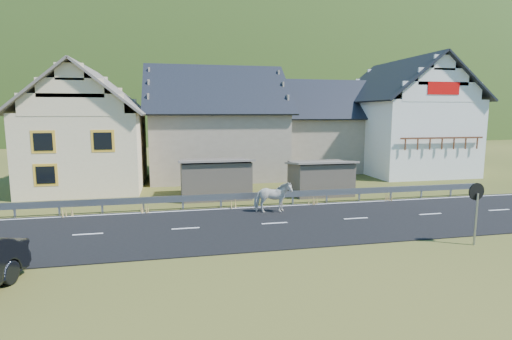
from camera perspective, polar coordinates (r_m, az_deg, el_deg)
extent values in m
plane|color=#343D14|center=(18.36, 2.67, -7.72)|extent=(160.00, 160.00, 0.00)
cube|color=black|center=(18.36, 2.67, -7.66)|extent=(60.00, 7.00, 0.04)
cube|color=silver|center=(18.35, 2.67, -7.59)|extent=(60.00, 6.60, 0.01)
cube|color=#93969B|center=(21.70, 0.22, -3.65)|extent=(28.00, 0.08, 0.34)
cube|color=#93969B|center=(22.58, -31.22, -4.98)|extent=(0.10, 0.06, 0.70)
cube|color=#93969B|center=(22.00, -26.28, -4.96)|extent=(0.10, 0.06, 0.70)
cube|color=#93969B|center=(21.58, -21.11, -4.90)|extent=(0.10, 0.06, 0.70)
cube|color=#93969B|center=(21.35, -15.79, -4.79)|extent=(0.10, 0.06, 0.70)
cube|color=#93969B|center=(21.30, -10.40, -4.64)|extent=(0.10, 0.06, 0.70)
cube|color=#93969B|center=(21.44, -5.04, -4.46)|extent=(0.10, 0.06, 0.70)
cube|color=#93969B|center=(21.77, 0.21, -4.23)|extent=(0.10, 0.06, 0.70)
cube|color=#93969B|center=(22.27, 5.26, -3.99)|extent=(0.10, 0.06, 0.70)
cube|color=#93969B|center=(22.93, 10.05, -3.72)|extent=(0.10, 0.06, 0.70)
cube|color=#93969B|center=(23.74, 14.53, -3.45)|extent=(0.10, 0.06, 0.70)
cube|color=#93969B|center=(24.69, 18.70, -3.18)|extent=(0.10, 0.06, 0.70)
cube|color=#93969B|center=(25.76, 22.53, -2.92)|extent=(0.10, 0.06, 0.70)
cube|color=#93969B|center=(26.94, 26.05, -2.67)|extent=(0.10, 0.06, 0.70)
cube|color=#93969B|center=(28.21, 29.26, -2.43)|extent=(0.10, 0.06, 0.70)
cube|color=brown|center=(24.03, -5.88, -1.28)|extent=(4.30, 3.30, 2.40)
cube|color=brown|center=(25.09, 9.18, -1.17)|extent=(3.80, 2.90, 2.20)
cube|color=#FAE1B0|center=(29.70, -22.65, 2.66)|extent=(7.00, 9.00, 5.00)
cube|color=gold|center=(25.64, -28.11, 3.57)|extent=(1.30, 0.12, 1.30)
cube|color=gold|center=(24.94, -21.03, 3.89)|extent=(1.30, 0.12, 1.30)
cube|color=gold|center=(25.83, -27.83, -0.63)|extent=(1.30, 0.12, 1.30)
cube|color=gray|center=(31.53, -26.19, 10.13)|extent=(0.70, 0.70, 2.40)
cube|color=gray|center=(32.37, -5.77, 3.65)|extent=(10.00, 9.00, 5.00)
cube|color=gray|center=(36.76, 9.60, 3.80)|extent=(9.00, 8.00, 4.60)
cube|color=white|center=(36.74, 20.14, 4.51)|extent=(8.00, 10.00, 6.00)
cube|color=red|center=(32.59, 25.23, 10.52)|extent=(2.60, 0.06, 0.90)
cube|color=brown|center=(32.41, 25.08, 4.17)|extent=(6.80, 0.12, 0.12)
ellipsoid|color=#1F3A10|center=(198.89, -9.16, 0.82)|extent=(440.00, 280.00, 260.00)
imported|color=silver|center=(20.09, 2.41, -3.90)|extent=(0.98, 1.92, 1.57)
cylinder|color=#93969B|center=(17.40, 28.90, -6.20)|extent=(0.08, 0.08, 2.02)
cylinder|color=black|center=(17.25, 28.97, -2.71)|extent=(0.67, 0.07, 0.67)
cylinder|color=white|center=(17.28, 28.88, -2.69)|extent=(0.57, 0.05, 0.57)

